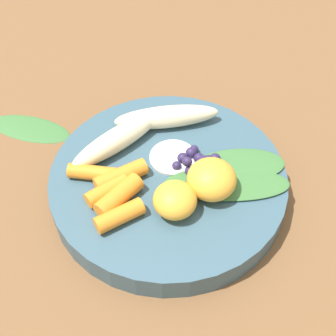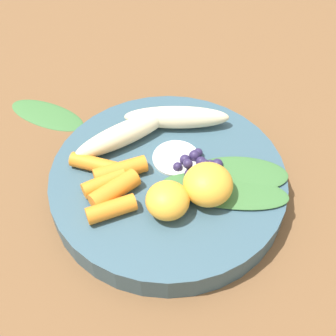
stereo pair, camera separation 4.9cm
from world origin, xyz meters
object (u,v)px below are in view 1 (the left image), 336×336
at_px(banana_peeled_left, 118,139).
at_px(banana_peeled_right, 167,117).
at_px(bowl, 168,183).
at_px(orange_segment_near, 212,179).
at_px(kale_leaf_stray, 30,127).

distance_m(banana_peeled_left, banana_peeled_right, 0.07).
relative_size(bowl, orange_segment_near, 5.07).
distance_m(banana_peeled_left, orange_segment_near, 0.12).
xyz_separation_m(banana_peeled_right, kale_leaf_stray, (-0.02, 0.17, -0.04)).
height_order(bowl, orange_segment_near, orange_segment_near).
bearing_deg(bowl, banana_peeled_right, 14.71).
distance_m(banana_peeled_right, kale_leaf_stray, 0.18).
bearing_deg(banana_peeled_right, orange_segment_near, 106.55).
distance_m(bowl, banana_peeled_left, 0.07).
height_order(banana_peeled_left, banana_peeled_right, same).
distance_m(orange_segment_near, kale_leaf_stray, 0.26).
xyz_separation_m(bowl, banana_peeled_right, (0.07, 0.02, 0.03)).
bearing_deg(kale_leaf_stray, bowl, 167.12).
xyz_separation_m(banana_peeled_left, orange_segment_near, (-0.04, -0.11, 0.01)).
xyz_separation_m(bowl, kale_leaf_stray, (0.06, 0.19, -0.01)).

